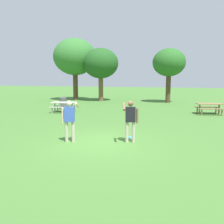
# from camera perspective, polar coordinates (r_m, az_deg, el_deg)

# --- Properties ---
(ground_plane) EXTENTS (120.00, 120.00, 0.00)m
(ground_plane) POSITION_cam_1_polar(r_m,az_deg,el_deg) (9.30, -2.47, -7.40)
(ground_plane) COLOR #447530
(person_thrower) EXTENTS (0.59, 0.79, 1.64)m
(person_thrower) POSITION_cam_1_polar(r_m,az_deg,el_deg) (9.32, -10.24, -1.43)
(person_thrower) COLOR #B7AD93
(person_thrower) RESTS_ON ground
(person_catcher) EXTENTS (0.59, 0.79, 1.64)m
(person_catcher) POSITION_cam_1_polar(r_m,az_deg,el_deg) (9.12, 4.49, -1.53)
(person_catcher) COLOR #B7AD93
(person_catcher) RESTS_ON ground
(frisbee) EXTENTS (0.29, 0.29, 0.03)m
(frisbee) POSITION_cam_1_polar(r_m,az_deg,el_deg) (10.05, 4.59, -6.16)
(frisbee) COLOR #2D9EDB
(frisbee) RESTS_ON ground
(picnic_table_near) EXTENTS (1.96, 1.75, 0.77)m
(picnic_table_near) POSITION_cam_1_polar(r_m,az_deg,el_deg) (17.77, -11.67, 1.72)
(picnic_table_near) COLOR #B2ADA3
(picnic_table_near) RESTS_ON ground
(picnic_table_far) EXTENTS (1.98, 1.77, 0.77)m
(picnic_table_far) POSITION_cam_1_polar(r_m,az_deg,el_deg) (17.84, 22.51, 1.29)
(picnic_table_far) COLOR olive
(picnic_table_far) RESTS_ON ground
(trash_can_beside_table) EXTENTS (0.59, 0.59, 0.96)m
(trash_can_beside_table) POSITION_cam_1_polar(r_m,az_deg,el_deg) (19.61, -11.75, 2.06)
(trash_can_beside_table) COLOR #515156
(trash_can_beside_table) RESTS_ON ground
(tree_tall_left) EXTENTS (4.88, 4.88, 7.03)m
(tree_tall_left) POSITION_cam_1_polar(r_m,az_deg,el_deg) (28.01, -8.98, 12.99)
(tree_tall_left) COLOR #4C3823
(tree_tall_left) RESTS_ON ground
(tree_broad_center) EXTENTS (3.89, 3.89, 5.81)m
(tree_broad_center) POSITION_cam_1_polar(r_m,az_deg,el_deg) (26.50, -2.75, 11.61)
(tree_broad_center) COLOR brown
(tree_broad_center) RESTS_ON ground
(tree_far_right) EXTENTS (3.34, 3.34, 5.54)m
(tree_far_right) POSITION_cam_1_polar(r_m,az_deg,el_deg) (25.20, 13.64, 11.46)
(tree_far_right) COLOR #4C3823
(tree_far_right) RESTS_ON ground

